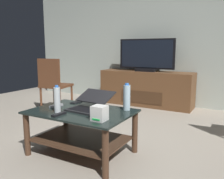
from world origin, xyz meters
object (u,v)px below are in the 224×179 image
object	(u,v)px
coffee_table	(81,125)
laptop	(90,104)
side_chair	(53,82)
tv_remote	(56,106)
cell_phone	(76,102)
water_bottle_far	(127,97)
router_box	(100,113)
television	(146,56)
soundbar_remote	(59,114)
media_cabinet	(146,88)
water_bottle_near	(57,100)

from	to	relation	value
coffee_table	laptop	size ratio (longest dim) A/B	2.41
side_chair	tv_remote	size ratio (longest dim) A/B	5.74
coffee_table	tv_remote	world-z (taller)	tv_remote
side_chair	cell_phone	xyz separation A→B (m)	(1.16, -0.87, -0.05)
tv_remote	coffee_table	bearing A→B (deg)	6.46
tv_remote	water_bottle_far	bearing A→B (deg)	26.59
cell_phone	tv_remote	size ratio (longest dim) A/B	0.88
water_bottle_far	router_box	bearing A→B (deg)	-96.24
television	router_box	bearing A→B (deg)	-77.54
television	tv_remote	world-z (taller)	television
coffee_table	soundbar_remote	xyz separation A→B (m)	(-0.08, -0.24, 0.16)
media_cabinet	laptop	size ratio (longest dim) A/B	4.16
router_box	water_bottle_far	bearing A→B (deg)	83.76
media_cabinet	water_bottle_near	world-z (taller)	water_bottle_near
router_box	water_bottle_near	size ratio (longest dim) A/B	0.48
media_cabinet	coffee_table	bearing A→B (deg)	-84.67
laptop	tv_remote	xyz separation A→B (m)	(-0.40, -0.07, -0.05)
soundbar_remote	coffee_table	bearing A→B (deg)	74.59
media_cabinet	router_box	world-z (taller)	media_cabinet
water_bottle_far	soundbar_remote	xyz separation A→B (m)	(-0.47, -0.49, -0.12)
water_bottle_near	tv_remote	distance (m)	0.27
router_box	tv_remote	world-z (taller)	router_box
water_bottle_far	cell_phone	xyz separation A→B (m)	(-0.66, 0.01, -0.13)
television	soundbar_remote	world-z (taller)	television
coffee_table	router_box	distance (m)	0.44
side_chair	router_box	world-z (taller)	side_chair
media_cabinet	water_bottle_near	size ratio (longest dim) A/B	6.55
coffee_table	laptop	bearing A→B (deg)	51.87
television	side_chair	world-z (taller)	television
water_bottle_near	coffee_table	bearing A→B (deg)	44.56
water_bottle_far	water_bottle_near	bearing A→B (deg)	-143.02
television	media_cabinet	bearing A→B (deg)	90.00
coffee_table	side_chair	bearing A→B (deg)	141.51
router_box	water_bottle_far	xyz separation A→B (m)	(0.05, 0.44, 0.07)
soundbar_remote	television	bearing A→B (deg)	95.97
water_bottle_far	soundbar_remote	bearing A→B (deg)	-133.43
television	soundbar_remote	size ratio (longest dim) A/B	6.75
television	router_box	size ratio (longest dim) A/B	8.24
water_bottle_near	soundbar_remote	distance (m)	0.17
media_cabinet	cell_phone	xyz separation A→B (m)	(-0.05, -2.11, 0.14)
router_box	tv_remote	bearing A→B (deg)	163.80
television	side_chair	distance (m)	1.77
laptop	tv_remote	world-z (taller)	laptop
soundbar_remote	tv_remote	bearing A→B (deg)	139.12
coffee_table	cell_phone	size ratio (longest dim) A/B	7.33
coffee_table	media_cabinet	distance (m)	2.39
soundbar_remote	laptop	bearing A→B (deg)	69.22
water_bottle_near	water_bottle_far	world-z (taller)	water_bottle_far
laptop	water_bottle_far	size ratio (longest dim) A/B	1.54
media_cabinet	side_chair	bearing A→B (deg)	-134.07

